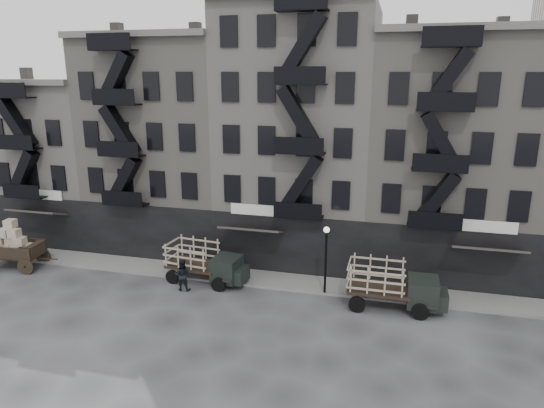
% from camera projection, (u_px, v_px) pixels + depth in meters
% --- Properties ---
extents(ground, '(140.00, 140.00, 0.00)m').
position_uv_depth(ground, '(265.00, 309.00, 27.33)').
color(ground, '#38383A').
rests_on(ground, ground).
extents(sidewalk, '(55.00, 2.50, 0.15)m').
position_uv_depth(sidewalk, '(280.00, 280.00, 30.81)').
color(sidewalk, slate).
rests_on(sidewalk, ground).
extents(building_west, '(10.00, 11.35, 13.20)m').
position_uv_depth(building_west, '(61.00, 159.00, 39.68)').
color(building_west, '#9D9991').
rests_on(building_west, ground).
extents(building_midwest, '(10.00, 11.35, 16.20)m').
position_uv_depth(building_midwest, '(172.00, 145.00, 36.89)').
color(building_midwest, gray).
rests_on(building_midwest, ground).
extents(building_center, '(10.00, 11.35, 18.20)m').
position_uv_depth(building_center, '(301.00, 136.00, 34.23)').
color(building_center, '#9D9991').
rests_on(building_center, ground).
extents(building_mideast, '(10.00, 11.35, 16.20)m').
position_uv_depth(building_mideast, '(449.00, 156.00, 32.11)').
color(building_mideast, gray).
rests_on(building_mideast, ground).
extents(lamp_post, '(0.36, 0.36, 4.28)m').
position_uv_depth(lamp_post, '(326.00, 251.00, 28.30)').
color(lamp_post, black).
rests_on(lamp_post, ground).
extents(wagon, '(4.12, 2.55, 3.30)m').
position_uv_depth(wagon, '(11.00, 241.00, 32.58)').
color(wagon, black).
rests_on(wagon, ground).
extents(stake_truck_west, '(5.33, 2.59, 2.59)m').
position_uv_depth(stake_truck_west, '(205.00, 260.00, 30.45)').
color(stake_truck_west, black).
rests_on(stake_truck_west, ground).
extents(stake_truck_east, '(5.43, 2.30, 2.71)m').
position_uv_depth(stake_truck_east, '(394.00, 283.00, 27.03)').
color(stake_truck_east, black).
rests_on(stake_truck_east, ground).
extents(pedestrian_mid, '(1.08, 0.90, 2.00)m').
position_uv_depth(pedestrian_mid, '(182.00, 275.00, 29.40)').
color(pedestrian_mid, black).
rests_on(pedestrian_mid, ground).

